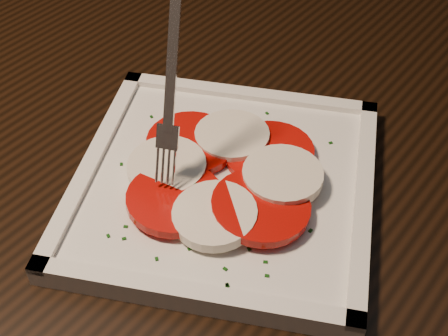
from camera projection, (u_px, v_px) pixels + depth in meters
The scene contains 5 objects.
table at pixel (197, 182), 0.71m from camera, with size 1.29×0.94×0.75m.
chair at pixel (436, 18), 1.18m from camera, with size 0.54×0.54×0.93m.
plate at pixel (224, 186), 0.56m from camera, with size 0.26×0.26×0.01m, color white.
caprese_salad at pixel (224, 173), 0.55m from camera, with size 0.20×0.21×0.02m.
fork at pixel (174, 79), 0.50m from camera, with size 0.03×0.07×0.16m, color white, non-canonical shape.
Camera 1 is at (0.21, -0.35, 1.17)m, focal length 50.00 mm.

